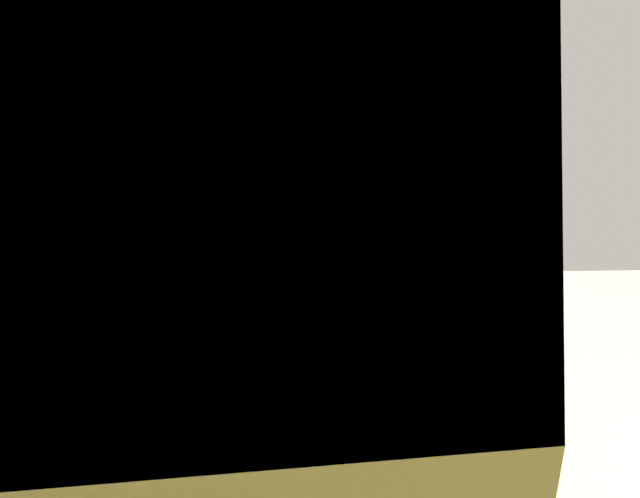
% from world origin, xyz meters
% --- Properties ---
extents(wall_back, '(3.79, 0.12, 2.64)m').
position_xyz_m(wall_back, '(0.00, 1.69, 1.32)').
color(wall_back, beige).
rests_on(wall_back, ground_plane).
extents(upper_cabinets, '(2.28, 0.34, 0.59)m').
position_xyz_m(upper_cabinets, '(-0.36, 1.46, 1.77)').
color(upper_cabinets, '#D7C96A').
extents(oven_range, '(0.67, 0.65, 1.10)m').
position_xyz_m(oven_range, '(1.44, 1.32, 0.48)').
color(oven_range, black).
rests_on(oven_range, ground_plane).
extents(microwave, '(0.51, 0.38, 0.30)m').
position_xyz_m(microwave, '(0.08, 1.34, 1.07)').
color(microwave, white).
rests_on(microwave, counter_run).
extents(bowl, '(0.18, 0.18, 0.07)m').
position_xyz_m(bowl, '(-0.47, 1.27, 0.96)').
color(bowl, '#4C8CBF').
rests_on(bowl, counter_run).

